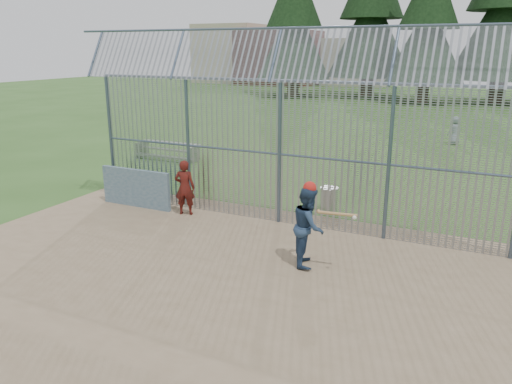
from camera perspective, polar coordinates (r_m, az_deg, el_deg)
The scene contains 11 objects.
ground at distance 11.51m, azimuth -4.36°, elevation -8.75°, with size 120.00×120.00×0.00m, color #2D511E.
dirt_infield at distance 11.12m, azimuth -5.66°, elevation -9.67°, with size 14.00×10.00×0.02m, color #756047.
dugout_wall at distance 16.04m, azimuth -13.55°, elevation 0.46°, with size 2.50×0.12×1.20m, color #38566B.
batter at distance 11.40m, azimuth 6.02°, elevation -3.91°, with size 0.90×0.70×1.85m, color navy.
onlooker at distance 14.95m, azimuth -8.14°, elevation 0.52°, with size 0.60×0.40×1.66m, color maroon.
bg_kid_standing at distance 27.89m, azimuth 21.79°, elevation 6.55°, with size 0.71×0.47×1.46m, color slate.
batting_gear at distance 11.08m, azimuth 6.66°, elevation -0.02°, with size 1.32×0.53×0.65m.
trash_can at distance 15.44m, azimuth 8.34°, elevation -0.79°, with size 0.56×0.56×0.82m.
bleacher at distance 22.76m, azimuth -10.10°, elevation 4.70°, with size 3.00×0.95×0.72m.
backstop_fence at distance 13.15m, azimuth 9.90°, elevation 5.06°, with size 20.09×0.81×5.30m.
distant_buildings at distance 71.43m, azimuth 2.23°, elevation 15.17°, with size 26.50×10.50×8.00m.
Camera 1 is at (5.28, -9.01, 4.84)m, focal length 35.00 mm.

